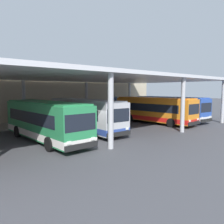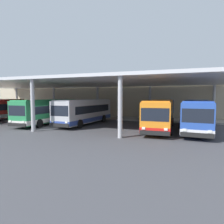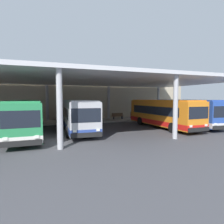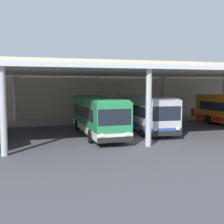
{
  "view_description": "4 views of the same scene",
  "coord_description": "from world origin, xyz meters",
  "px_view_note": "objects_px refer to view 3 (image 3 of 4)",
  "views": [
    {
      "loc": [
        -10.15,
        -14.02,
        4.1
      ],
      "look_at": [
        6.05,
        4.15,
        1.69
      ],
      "focal_mm": 35.97,
      "sensor_mm": 36.0,
      "label": 1
    },
    {
      "loc": [
        14.22,
        -18.29,
        3.5
      ],
      "look_at": [
        5.91,
        4.7,
        1.62
      ],
      "focal_mm": 31.34,
      "sensor_mm": 36.0,
      "label": 2
    },
    {
      "loc": [
        -1.38,
        -15.57,
        3.37
      ],
      "look_at": [
        6.74,
        5.49,
        1.76
      ],
      "focal_mm": 31.33,
      "sensor_mm": 36.0,
      "label": 3
    },
    {
      "loc": [
        -7.81,
        -20.14,
        4.17
      ],
      "look_at": [
        -0.39,
        4.92,
        1.7
      ],
      "focal_mm": 45.48,
      "sensor_mm": 36.0,
      "label": 4
    }
  ],
  "objects_px": {
    "bus_departing": "(187,112)",
    "bench_waiting": "(118,116)",
    "bus_second_bay": "(26,118)",
    "bus_far_bay": "(163,113)",
    "trash_bin": "(132,115)",
    "bus_middle_bay": "(77,115)",
    "banner_sign": "(136,107)"
  },
  "relations": [
    {
      "from": "trash_bin",
      "to": "bus_departing",
      "type": "bearing_deg",
      "value": -70.85
    },
    {
      "from": "bus_second_bay",
      "to": "bus_far_bay",
      "type": "xyz_separation_m",
      "value": [
        14.29,
        0.16,
        0.0
      ]
    },
    {
      "from": "bus_second_bay",
      "to": "bench_waiting",
      "type": "xyz_separation_m",
      "value": [
        12.41,
        8.93,
        -0.99
      ]
    },
    {
      "from": "banner_sign",
      "to": "bus_second_bay",
      "type": "bearing_deg",
      "value": -151.81
    },
    {
      "from": "bus_second_bay",
      "to": "trash_bin",
      "type": "xyz_separation_m",
      "value": [
        14.93,
        9.07,
        -0.98
      ]
    },
    {
      "from": "bus_far_bay",
      "to": "bus_departing",
      "type": "distance_m",
      "value": 3.68
    },
    {
      "from": "bus_middle_bay",
      "to": "trash_bin",
      "type": "height_order",
      "value": "bus_middle_bay"
    },
    {
      "from": "bus_departing",
      "to": "bench_waiting",
      "type": "distance_m",
      "value": 10.26
    },
    {
      "from": "bus_departing",
      "to": "trash_bin",
      "type": "height_order",
      "value": "bus_departing"
    },
    {
      "from": "bus_second_bay",
      "to": "bus_far_bay",
      "type": "distance_m",
      "value": 14.29
    },
    {
      "from": "bus_second_bay",
      "to": "banner_sign",
      "type": "xyz_separation_m",
      "value": [
        15.02,
        8.05,
        0.32
      ]
    },
    {
      "from": "bus_departing",
      "to": "trash_bin",
      "type": "distance_m",
      "value": 9.28
    },
    {
      "from": "bus_far_bay",
      "to": "banner_sign",
      "type": "height_order",
      "value": "banner_sign"
    },
    {
      "from": "bus_second_bay",
      "to": "bus_middle_bay",
      "type": "xyz_separation_m",
      "value": [
        4.75,
        1.25,
        0.0
      ]
    },
    {
      "from": "bus_second_bay",
      "to": "bus_departing",
      "type": "height_order",
      "value": "same"
    },
    {
      "from": "bus_middle_bay",
      "to": "bus_departing",
      "type": "xyz_separation_m",
      "value": [
        13.21,
        -0.9,
        0.0
      ]
    },
    {
      "from": "bus_departing",
      "to": "bus_second_bay",
      "type": "bearing_deg",
      "value": -178.89
    },
    {
      "from": "bus_departing",
      "to": "bench_waiting",
      "type": "bearing_deg",
      "value": 122.89
    },
    {
      "from": "bench_waiting",
      "to": "banner_sign",
      "type": "xyz_separation_m",
      "value": [
        2.6,
        -0.88,
        1.32
      ]
    },
    {
      "from": "bus_middle_bay",
      "to": "bus_departing",
      "type": "distance_m",
      "value": 13.24
    },
    {
      "from": "bus_departing",
      "to": "banner_sign",
      "type": "height_order",
      "value": "banner_sign"
    },
    {
      "from": "bus_second_bay",
      "to": "bus_middle_bay",
      "type": "distance_m",
      "value": 4.91
    },
    {
      "from": "bench_waiting",
      "to": "trash_bin",
      "type": "bearing_deg",
      "value": 3.26
    },
    {
      "from": "bus_far_bay",
      "to": "bus_departing",
      "type": "relative_size",
      "value": 0.99
    },
    {
      "from": "bus_departing",
      "to": "banner_sign",
      "type": "bearing_deg",
      "value": 110.91
    },
    {
      "from": "bus_departing",
      "to": "trash_bin",
      "type": "relative_size",
      "value": 10.88
    },
    {
      "from": "bus_far_bay",
      "to": "trash_bin",
      "type": "height_order",
      "value": "bus_far_bay"
    },
    {
      "from": "bus_departing",
      "to": "bench_waiting",
      "type": "height_order",
      "value": "bus_departing"
    },
    {
      "from": "bench_waiting",
      "to": "bus_departing",
      "type": "bearing_deg",
      "value": -57.11
    },
    {
      "from": "trash_bin",
      "to": "bus_middle_bay",
      "type": "bearing_deg",
      "value": -142.47
    },
    {
      "from": "trash_bin",
      "to": "banner_sign",
      "type": "xyz_separation_m",
      "value": [
        0.09,
        -1.02,
        1.3
      ]
    },
    {
      "from": "bus_far_bay",
      "to": "bench_waiting",
      "type": "relative_size",
      "value": 5.88
    }
  ]
}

